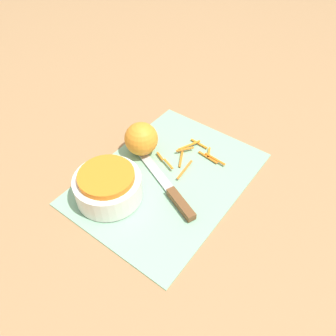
% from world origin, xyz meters
% --- Properties ---
extents(ground_plane, '(4.00, 4.00, 0.00)m').
position_xyz_m(ground_plane, '(0.00, 0.00, 0.00)').
color(ground_plane, '#9E754C').
extents(cutting_board, '(0.44, 0.33, 0.01)m').
position_xyz_m(cutting_board, '(0.00, 0.00, 0.00)').
color(cutting_board, '#84B793').
rests_on(cutting_board, ground_plane).
extents(bowl_speckled, '(0.15, 0.15, 0.07)m').
position_xyz_m(bowl_speckled, '(-0.12, 0.07, 0.04)').
color(bowl_speckled, silver).
rests_on(bowl_speckled, cutting_board).
extents(knife, '(0.12, 0.24, 0.02)m').
position_xyz_m(knife, '(-0.04, -0.04, 0.01)').
color(knife, brown).
rests_on(knife, cutting_board).
extents(orange_left, '(0.08, 0.08, 0.08)m').
position_xyz_m(orange_left, '(0.03, 0.11, 0.05)').
color(orange_left, orange).
rests_on(orange_left, cutting_board).
extents(peel_pile, '(0.14, 0.16, 0.01)m').
position_xyz_m(peel_pile, '(0.09, -0.01, 0.01)').
color(peel_pile, orange).
rests_on(peel_pile, cutting_board).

